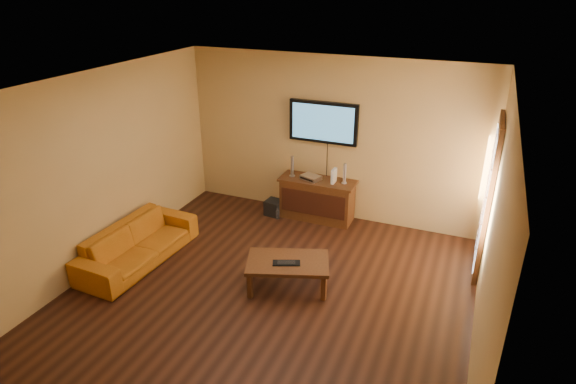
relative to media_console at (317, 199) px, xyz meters
The scene contains 14 objects.
ground_plane 2.28m from the media_console, 86.49° to the right, with size 5.00×5.00×0.00m, color black.
room_walls 2.11m from the media_console, 85.15° to the right, with size 5.00×5.00×5.00m.
french_door 2.74m from the media_console, 11.97° to the right, with size 0.07×1.02×2.22m.
media_console is the anchor object (origin of this frame).
television 1.29m from the media_console, 90.00° to the left, with size 1.15×0.08×0.68m.
coffee_table 2.06m from the media_console, 81.37° to the right, with size 1.21×0.95×0.40m.
sofa 2.97m from the media_console, 130.63° to the right, with size 1.90×0.55×0.74m, color #B56414.
speaker_left 0.68m from the media_console, behind, with size 0.10×0.10×0.36m.
speaker_right 0.68m from the media_console, ahead, with size 0.09×0.09×0.34m.
av_receiver 0.40m from the media_console, 166.84° to the right, with size 0.31×0.22×0.07m, color silver.
game_console 0.55m from the media_console, ahead, with size 0.05×0.17×0.24m, color white.
subwoofer 0.78m from the media_console, 168.08° to the right, with size 0.26×0.26×0.26m, color black.
bottle 0.72m from the media_console, 153.36° to the right, with size 0.07×0.07×0.21m.
keyboard 2.13m from the media_console, 81.43° to the right, with size 0.38×0.26×0.02m.
Camera 1 is at (2.21, -4.71, 3.78)m, focal length 30.00 mm.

